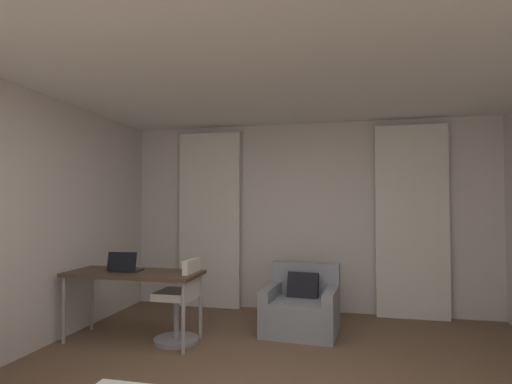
# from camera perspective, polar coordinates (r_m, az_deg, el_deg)

# --- Properties ---
(wall_window) EXTENTS (5.12, 0.06, 2.60)m
(wall_window) POSITION_cam_1_polar(r_m,az_deg,el_deg) (5.63, 7.15, -3.46)
(wall_window) COLOR silver
(wall_window) RESTS_ON ground
(ceiling) EXTENTS (5.12, 6.12, 0.06)m
(ceiling) POSITION_cam_1_polar(r_m,az_deg,el_deg) (2.87, 1.03, 22.23)
(ceiling) COLOR white
(ceiling) RESTS_ON wall_left
(curtain_left_panel) EXTENTS (0.90, 0.06, 2.50)m
(curtain_left_panel) POSITION_cam_1_polar(r_m,az_deg,el_deg) (5.79, -6.68, -3.92)
(curtain_left_panel) COLOR silver
(curtain_left_panel) RESTS_ON ground
(curtain_right_panel) EXTENTS (0.90, 0.06, 2.50)m
(curtain_right_panel) POSITION_cam_1_polar(r_m,az_deg,el_deg) (5.54, 21.36, -3.89)
(curtain_right_panel) COLOR silver
(curtain_right_panel) RESTS_ON ground
(armchair) EXTENTS (0.88, 0.83, 0.75)m
(armchair) POSITION_cam_1_polar(r_m,az_deg,el_deg) (4.82, 6.54, -16.25)
(armchair) COLOR gray
(armchair) RESTS_ON ground
(desk) EXTENTS (1.45, 0.58, 0.74)m
(desk) POSITION_cam_1_polar(r_m,az_deg,el_deg) (4.59, -17.06, -11.60)
(desk) COLOR #4C3828
(desk) RESTS_ON ground
(desk_chair) EXTENTS (0.48, 0.48, 0.88)m
(desk_chair) POSITION_cam_1_polar(r_m,az_deg,el_deg) (4.48, -10.81, -15.57)
(desk_chair) COLOR gray
(desk_chair) RESTS_ON ground
(laptop) EXTENTS (0.34, 0.27, 0.22)m
(laptop) POSITION_cam_1_polar(r_m,az_deg,el_deg) (4.61, -18.23, -10.18)
(laptop) COLOR #2D2D33
(laptop) RESTS_ON desk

